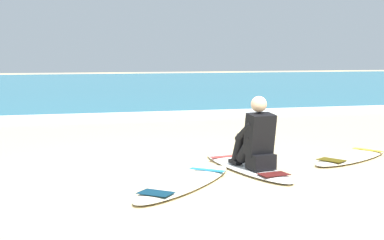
{
  "coord_description": "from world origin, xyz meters",
  "views": [
    {
      "loc": [
        -1.79,
        -6.91,
        1.57
      ],
      "look_at": [
        0.44,
        1.29,
        0.55
      ],
      "focal_mm": 52.15,
      "sensor_mm": 36.0,
      "label": 1
    }
  ],
  "objects_px": {
    "surfboard_main": "(246,167)",
    "surfboard_spare_far": "(352,157)",
    "surfboard_spare_near": "(185,183)",
    "surfer_seated": "(256,140)"
  },
  "relations": [
    {
      "from": "surfboard_main",
      "to": "surfboard_spare_far",
      "type": "relative_size",
      "value": 1.2
    },
    {
      "from": "surfboard_spare_near",
      "to": "surfboard_spare_far",
      "type": "relative_size",
      "value": 1.07
    },
    {
      "from": "surfer_seated",
      "to": "surfboard_spare_far",
      "type": "height_order",
      "value": "surfer_seated"
    },
    {
      "from": "surfboard_main",
      "to": "surfer_seated",
      "type": "distance_m",
      "value": 0.48
    },
    {
      "from": "surfboard_main",
      "to": "surfer_seated",
      "type": "relative_size",
      "value": 2.4
    },
    {
      "from": "surfboard_main",
      "to": "surfer_seated",
      "type": "xyz_separation_m",
      "value": [
        0.03,
        -0.27,
        0.4
      ]
    },
    {
      "from": "surfboard_main",
      "to": "surfboard_spare_near",
      "type": "xyz_separation_m",
      "value": [
        -1.04,
        -0.7,
        -0.0
      ]
    },
    {
      "from": "surfboard_spare_near",
      "to": "surfboard_main",
      "type": "bearing_deg",
      "value": 34.01
    },
    {
      "from": "surfboard_main",
      "to": "surfboard_spare_far",
      "type": "bearing_deg",
      "value": 8.62
    },
    {
      "from": "surfer_seated",
      "to": "surfboard_spare_near",
      "type": "bearing_deg",
      "value": -158.04
    }
  ]
}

